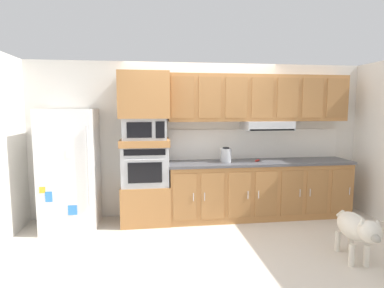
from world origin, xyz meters
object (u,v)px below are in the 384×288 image
object	(u,v)px
screwdriver	(258,160)
microwave	(145,129)
dog	(356,228)
built_in_oven	(145,165)
electric_kettle	(226,155)
refrigerator	(70,169)

from	to	relation	value
screwdriver	microwave	bearing A→B (deg)	179.29
screwdriver	dog	size ratio (longest dim) A/B	0.17
built_in_oven	dog	size ratio (longest dim) A/B	0.71
built_in_oven	electric_kettle	distance (m)	1.27
refrigerator	screwdriver	distance (m)	2.89
built_in_oven	screwdriver	world-z (taller)	built_in_oven
built_in_oven	microwave	distance (m)	0.56
microwave	dog	bearing A→B (deg)	-33.77
screwdriver	refrigerator	bearing A→B (deg)	-179.10
built_in_oven	microwave	size ratio (longest dim) A/B	1.09
electric_kettle	dog	size ratio (longest dim) A/B	0.24
microwave	electric_kettle	distance (m)	1.33
refrigerator	electric_kettle	distance (m)	2.36
electric_kettle	built_in_oven	bearing A→B (deg)	177.85
electric_kettle	microwave	bearing A→B (deg)	177.85
microwave	dog	xyz separation A→B (m)	(2.41, -1.61, -1.06)
microwave	electric_kettle	world-z (taller)	microwave
refrigerator	electric_kettle	size ratio (longest dim) A/B	7.33
microwave	electric_kettle	bearing A→B (deg)	-2.15
built_in_oven	microwave	world-z (taller)	microwave
screwdriver	electric_kettle	size ratio (longest dim) A/B	0.70
electric_kettle	refrigerator	bearing A→B (deg)	-179.50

